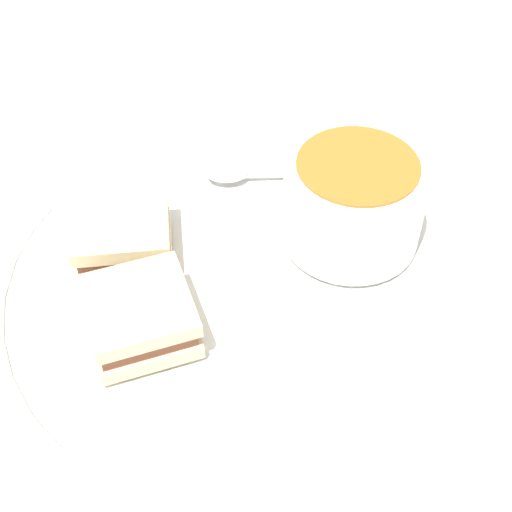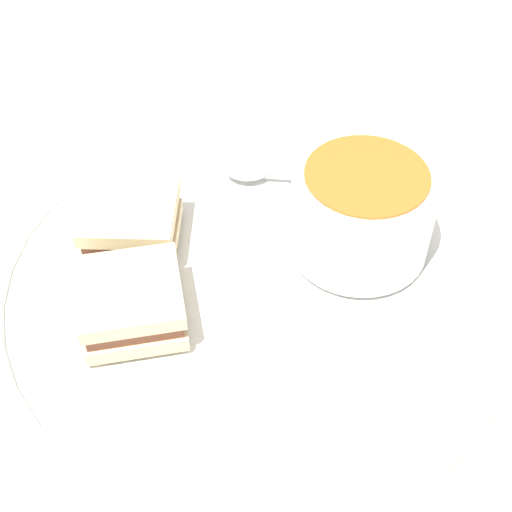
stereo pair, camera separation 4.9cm
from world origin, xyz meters
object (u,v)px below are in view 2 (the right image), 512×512
object	(u,v)px
soup_bowl	(362,211)
sandwich_half_near	(131,222)
sandwich_half_far	(132,303)
spoon	(256,172)

from	to	relation	value
soup_bowl	sandwich_half_near	size ratio (longest dim) A/B	1.10
soup_bowl	sandwich_half_far	xyz separation A→B (m)	(-0.02, -0.17, -0.02)
spoon	sandwich_half_far	size ratio (longest dim) A/B	1.11
sandwich_half_far	spoon	bearing A→B (deg)	119.15
soup_bowl	sandwich_half_far	size ratio (longest dim) A/B	1.18
sandwich_half_near	soup_bowl	bearing A→B (deg)	55.70
soup_bowl	sandwich_half_near	xyz separation A→B (m)	(-0.09, -0.14, -0.02)
spoon	sandwich_half_near	distance (m)	0.12
soup_bowl	spoon	size ratio (longest dim) A/B	1.06
sandwich_half_near	sandwich_half_far	world-z (taller)	same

